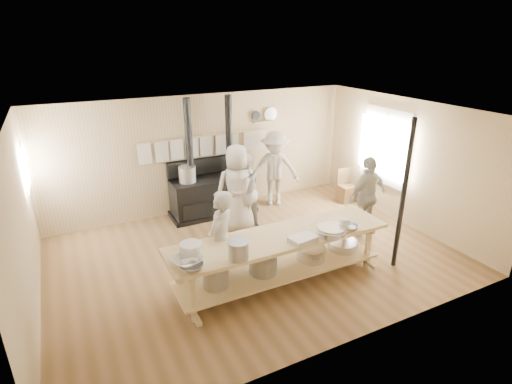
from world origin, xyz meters
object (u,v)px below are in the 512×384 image
(cook_far_left, at_px, (221,240))
(chair, at_px, (346,191))
(stove, at_px, (212,192))
(prep_table, at_px, (279,254))
(cook_by_window, at_px, (275,169))
(cook_left, at_px, (243,192))
(roasting_pan, at_px, (303,239))
(cook_center, at_px, (237,189))
(cook_right, at_px, (367,196))

(cook_far_left, relative_size, chair, 2.07)
(stove, distance_m, chair, 3.26)
(prep_table, xyz_separation_m, cook_by_window, (1.49, 2.85, 0.36))
(cook_by_window, distance_m, chair, 1.88)
(prep_table, relative_size, cook_far_left, 2.22)
(stove, height_order, cook_left, stove)
(cook_by_window, bearing_deg, roasting_pan, -87.31)
(cook_center, height_order, roasting_pan, cook_center)
(chair, bearing_deg, stove, 168.21)
(roasting_pan, bearing_deg, chair, 41.37)
(cook_far_left, bearing_deg, stove, -150.06)
(cook_far_left, distance_m, roasting_pan, 1.26)
(cook_left, bearing_deg, prep_table, 62.31)
(cook_by_window, bearing_deg, cook_far_left, -108.38)
(chair, bearing_deg, cook_far_left, -152.84)
(cook_right, bearing_deg, cook_center, -36.40)
(cook_by_window, relative_size, roasting_pan, 4.38)
(cook_far_left, relative_size, cook_right, 1.01)
(cook_left, bearing_deg, cook_right, 129.03)
(cook_far_left, bearing_deg, cook_by_window, -175.48)
(cook_left, height_order, cook_center, cook_center)
(chair, height_order, roasting_pan, roasting_pan)
(cook_far_left, distance_m, cook_center, 1.99)
(cook_left, xyz_separation_m, cook_right, (2.10, -1.31, 0.01))
(prep_table, relative_size, cook_by_window, 2.04)
(chair, bearing_deg, cook_by_window, 162.33)
(cook_far_left, bearing_deg, chair, 163.27)
(cook_far_left, height_order, roasting_pan, cook_far_left)
(cook_left, height_order, cook_by_window, cook_by_window)
(stove, height_order, cook_far_left, stove)
(cook_far_left, bearing_deg, roasting_pan, 105.00)
(cook_far_left, distance_m, cook_left, 2.08)
(chair, distance_m, roasting_pan, 3.99)
(cook_center, distance_m, roasting_pan, 2.37)
(cook_left, bearing_deg, cook_by_window, -165.26)
(chair, bearing_deg, cook_right, -114.52)
(cook_by_window, bearing_deg, cook_right, -41.50)
(cook_far_left, xyz_separation_m, cook_left, (1.17, 1.72, -0.02))
(cook_right, relative_size, chair, 2.05)
(cook_right, bearing_deg, cook_left, -38.35)
(roasting_pan, bearing_deg, prep_table, 122.03)
(stove, height_order, cook_right, stove)
(cook_left, relative_size, roasting_pan, 3.95)
(prep_table, xyz_separation_m, chair, (3.16, 2.27, -0.29))
(cook_center, bearing_deg, cook_left, -159.76)
(cook_by_window, height_order, roasting_pan, cook_by_window)
(prep_table, xyz_separation_m, roasting_pan, (0.21, -0.33, 0.37))
(stove, relative_size, cook_by_window, 1.48)
(cook_far_left, xyz_separation_m, cook_by_window, (2.34, 2.50, 0.07))
(stove, distance_m, cook_far_left, 2.82)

